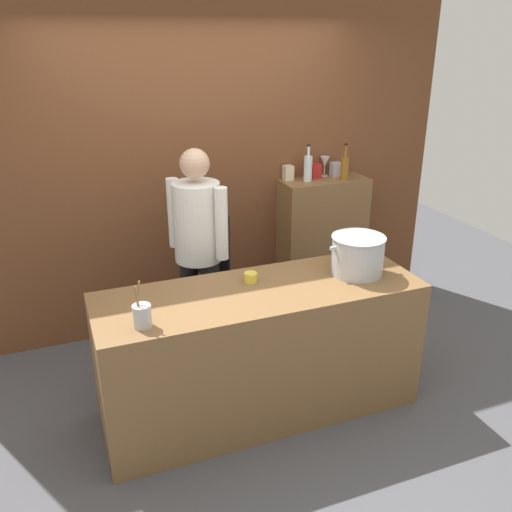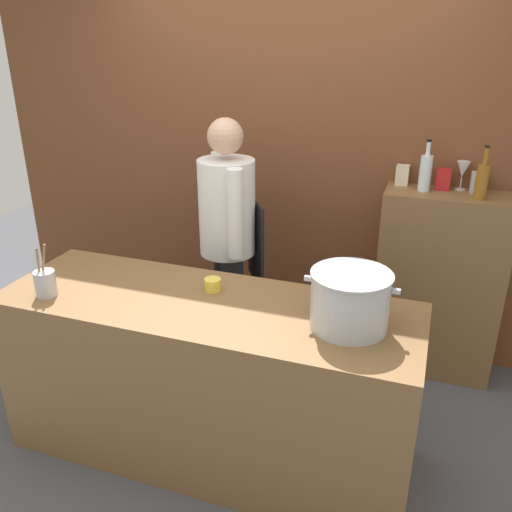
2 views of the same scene
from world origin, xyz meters
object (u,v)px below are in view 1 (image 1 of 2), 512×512
object	(u,v)px
spice_tin_cream	(288,173)
wine_bottle_amber	(345,167)
chef	(198,243)
spice_tin_silver	(336,169)
wine_glass_wide	(325,162)
utensil_crock	(142,316)
wine_bottle_clear	(308,168)
butter_jar	(250,277)
stockpot_large	(358,255)
spice_tin_red	(315,171)

from	to	relation	value
spice_tin_cream	wine_bottle_amber	bearing A→B (deg)	-20.61
spice_tin_cream	chef	bearing A→B (deg)	-150.45
spice_tin_cream	spice_tin_silver	distance (m)	0.44
wine_bottle_amber	wine_glass_wide	world-z (taller)	wine_bottle_amber
utensil_crock	wine_bottle_clear	size ratio (longest dim) A/B	0.85
butter_jar	wine_bottle_clear	world-z (taller)	wine_bottle_clear
stockpot_large	spice_tin_red	bearing A→B (deg)	75.81
spice_tin_silver	chef	bearing A→B (deg)	-160.10
wine_glass_wide	spice_tin_silver	size ratio (longest dim) A/B	1.44
chef	butter_jar	bearing A→B (deg)	160.11
stockpot_large	chef	bearing A→B (deg)	139.41
butter_jar	wine_glass_wide	xyz separation A→B (m)	(1.13, 1.17, 0.41)
stockpot_large	wine_bottle_clear	size ratio (longest dim) A/B	1.35
wine_bottle_clear	spice_tin_cream	distance (m)	0.18
chef	spice_tin_silver	bearing A→B (deg)	-105.05
wine_bottle_amber	wine_glass_wide	distance (m)	0.20
wine_glass_wide	spice_tin_cream	bearing A→B (deg)	179.70
chef	spice_tin_silver	distance (m)	1.52
wine_bottle_amber	spice_tin_silver	xyz separation A→B (m)	(-0.01, 0.13, -0.05)
spice_tin_silver	butter_jar	bearing A→B (deg)	-137.33
stockpot_large	spice_tin_silver	size ratio (longest dim) A/B	3.44
wine_bottle_amber	chef	bearing A→B (deg)	-165.12
chef	wine_glass_wide	bearing A→B (deg)	-102.41
wine_bottle_clear	stockpot_large	bearing A→B (deg)	-100.21
wine_bottle_amber	spice_tin_silver	bearing A→B (deg)	93.88
utensil_crock	butter_jar	bearing A→B (deg)	23.07
stockpot_large	spice_tin_red	size ratio (longest dim) A/B	3.34
wine_bottle_amber	wine_bottle_clear	xyz separation A→B (m)	(-0.31, 0.07, 0.01)
wine_bottle_amber	stockpot_large	bearing A→B (deg)	-115.12
wine_glass_wide	spice_tin_silver	bearing A→B (deg)	-20.21
spice_tin_red	stockpot_large	bearing A→B (deg)	-104.19
stockpot_large	utensil_crock	xyz separation A→B (m)	(-1.46, -0.20, -0.06)
wine_bottle_clear	spice_tin_red	distance (m)	0.14
chef	utensil_crock	xyz separation A→B (m)	(-0.59, -0.95, 0.00)
wine_bottle_clear	wine_glass_wide	distance (m)	0.23
chef	butter_jar	distance (m)	0.65
chef	spice_tin_cream	distance (m)	1.14
stockpot_large	spice_tin_cream	world-z (taller)	spice_tin_cream
wine_glass_wide	spice_tin_silver	world-z (taller)	wine_glass_wide
butter_jar	spice_tin_cream	xyz separation A→B (m)	(0.79, 1.17, 0.35)
stockpot_large	wine_bottle_clear	xyz separation A→B (m)	(0.22, 1.20, 0.30)
utensil_crock	spice_tin_red	xyz separation A→B (m)	(1.79, 1.47, 0.31)
spice_tin_cream	wine_glass_wide	bearing A→B (deg)	-0.30
spice_tin_cream	spice_tin_red	world-z (taller)	spice_tin_red
stockpot_large	spice_tin_silver	bearing A→B (deg)	67.59
wine_bottle_amber	spice_tin_cream	bearing A→B (deg)	159.39
spice_tin_silver	spice_tin_red	distance (m)	0.20
stockpot_large	spice_tin_red	xyz separation A→B (m)	(0.32, 1.27, 0.25)
wine_bottle_amber	spice_tin_silver	size ratio (longest dim) A/B	2.54
utensil_crock	stockpot_large	bearing A→B (deg)	7.61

